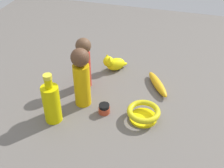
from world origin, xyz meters
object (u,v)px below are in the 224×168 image
(person_figure_adult, at_px, (81,77))
(nail_polish_jar, at_px, (104,109))
(cat_figurine, at_px, (114,63))
(banana, at_px, (158,84))
(person_figure_child, at_px, (84,61))
(bottle_tall, at_px, (52,103))
(bowl, at_px, (144,113))

(person_figure_adult, relative_size, nail_polish_jar, 5.58)
(cat_figurine, xyz_separation_m, banana, (0.08, 0.22, -0.02))
(cat_figurine, bearing_deg, nail_polish_jar, 8.23)
(cat_figurine, height_order, person_figure_child, person_figure_child)
(person_figure_child, bearing_deg, nail_polish_jar, 40.64)
(banana, distance_m, person_figure_child, 0.34)
(nail_polish_jar, relative_size, bottle_tall, 0.22)
(person_figure_adult, relative_size, bowl, 1.98)
(cat_figurine, height_order, nail_polish_jar, cat_figurine)
(person_figure_adult, distance_m, banana, 0.35)
(person_figure_adult, relative_size, cat_figurine, 2.36)
(cat_figurine, relative_size, nail_polish_jar, 2.36)
(banana, relative_size, bottle_tall, 0.90)
(person_figure_adult, distance_m, nail_polish_jar, 0.15)
(person_figure_adult, height_order, nail_polish_jar, person_figure_adult)
(cat_figurine, height_order, banana, cat_figurine)
(cat_figurine, bearing_deg, bottle_tall, -18.01)
(person_figure_adult, relative_size, person_figure_child, 1.10)
(cat_figurine, bearing_deg, bowl, 33.99)
(cat_figurine, xyz_separation_m, person_figure_child, (0.15, -0.09, 0.09))
(person_figure_adult, distance_m, bottle_tall, 0.15)
(person_figure_adult, bearing_deg, banana, 124.22)
(cat_figurine, bearing_deg, person_figure_child, -29.68)
(person_figure_adult, height_order, bottle_tall, person_figure_adult)
(person_figure_child, distance_m, bowl, 0.34)
(nail_polish_jar, distance_m, person_figure_child, 0.23)
(bowl, bearing_deg, cat_figurine, -146.01)
(cat_figurine, distance_m, person_figure_child, 0.20)
(cat_figurine, bearing_deg, person_figure_adult, -11.25)
(person_figure_adult, distance_m, cat_figurine, 0.29)
(person_figure_adult, xyz_separation_m, bowl, (0.03, 0.25, -0.10))
(bottle_tall, bearing_deg, person_figure_adult, 148.86)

